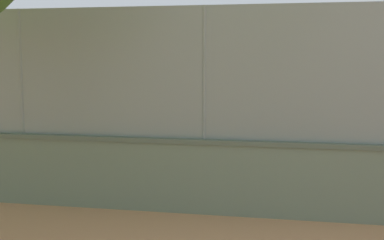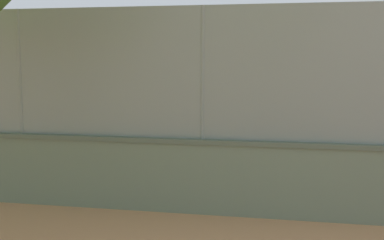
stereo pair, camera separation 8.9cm
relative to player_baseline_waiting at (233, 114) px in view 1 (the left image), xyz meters
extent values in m
plane|color=tan|center=(3.64, -5.93, -0.92)|extent=(260.00, 260.00, 0.00)
cube|color=slate|center=(1.49, 7.68, -0.31)|extent=(24.38, 0.94, 1.23)
cube|color=#556151|center=(1.49, 7.68, 0.34)|extent=(24.38, 1.00, 0.08)
cube|color=gray|center=(1.49, 7.68, 1.52)|extent=(23.89, 0.66, 2.27)
cylinder|color=gray|center=(-0.22, 7.73, 1.52)|extent=(0.07, 0.07, 2.27)
cylinder|color=gray|center=(3.20, 7.64, 1.52)|extent=(0.07, 0.07, 2.27)
cylinder|color=black|center=(0.09, 0.06, -0.54)|extent=(0.21, 0.21, 0.77)
cylinder|color=black|center=(-0.05, -0.09, -0.54)|extent=(0.21, 0.21, 0.77)
cylinder|color=orange|center=(0.02, -0.01, 0.13)|extent=(0.48, 0.48, 0.57)
cylinder|color=tan|center=(0.19, 0.23, 0.25)|extent=(0.45, 0.44, 0.17)
cylinder|color=tan|center=(-0.40, -0.02, 0.25)|extent=(0.45, 0.44, 0.17)
sphere|color=tan|center=(0.02, -0.01, 0.53)|extent=(0.22, 0.22, 0.22)
cylinder|color=navy|center=(0.02, -0.01, 0.62)|extent=(0.32, 0.32, 0.05)
cylinder|color=black|center=(-0.53, 0.11, 0.25)|extent=(0.24, 0.24, 0.04)
ellipsoid|color=#333338|center=(-0.68, 0.26, 0.25)|extent=(0.24, 0.23, 0.24)
cylinder|color=#591919|center=(0.91, 2.23, -0.51)|extent=(0.21, 0.21, 0.83)
cylinder|color=#591919|center=(0.77, 2.37, -0.51)|extent=(0.21, 0.21, 0.83)
cylinder|color=#D14C42|center=(0.84, 2.30, 0.21)|extent=(0.48, 0.48, 0.61)
cylinder|color=tan|center=(1.10, 2.12, 0.33)|extent=(0.47, 0.48, 0.17)
cylinder|color=tan|center=(0.82, 2.74, 0.33)|extent=(0.47, 0.48, 0.17)
sphere|color=tan|center=(0.84, 2.30, 0.64)|extent=(0.23, 0.23, 0.23)
cylinder|color=red|center=(0.84, 2.30, 0.74)|extent=(0.35, 0.35, 0.05)
cylinder|color=black|center=(0.94, 2.87, 0.33)|extent=(0.23, 0.24, 0.04)
ellipsoid|color=#333338|center=(1.10, 3.02, 0.33)|extent=(0.23, 0.24, 0.24)
sphere|color=#3399D8|center=(0.51, 1.11, 0.21)|extent=(0.07, 0.07, 0.07)
camera|label=1|loc=(-1.51, 16.45, 1.77)|focal=48.21mm
camera|label=2|loc=(-1.59, 16.43, 1.77)|focal=48.21mm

